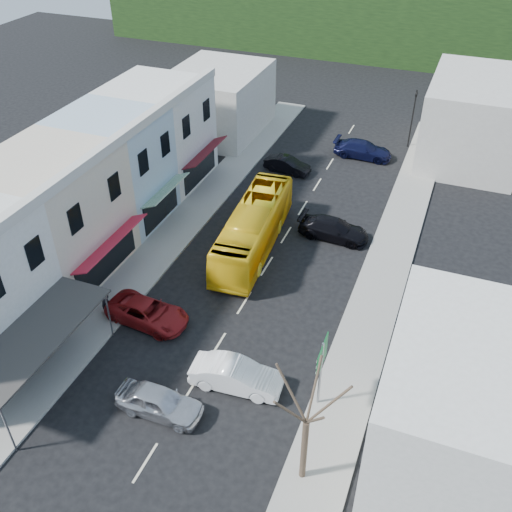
{
  "coord_description": "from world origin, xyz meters",
  "views": [
    {
      "loc": [
        10.33,
        -20.58,
        23.02
      ],
      "look_at": [
        0.0,
        6.0,
        2.2
      ],
      "focal_mm": 40.0,
      "sensor_mm": 36.0,
      "label": 1
    }
  ],
  "objects_px": {
    "traffic_signal": "(412,119)",
    "street_tree": "(306,422)",
    "bus": "(254,228)",
    "car_red": "(148,312)",
    "direction_sign": "(320,375)",
    "car_silver": "(159,402)",
    "pedestrian_left": "(105,300)",
    "car_white": "(236,377)"
  },
  "relations": [
    {
      "from": "traffic_signal",
      "to": "car_red",
      "type": "bearing_deg",
      "value": 75.78
    },
    {
      "from": "car_silver",
      "to": "traffic_signal",
      "type": "bearing_deg",
      "value": -10.94
    },
    {
      "from": "pedestrian_left",
      "to": "direction_sign",
      "type": "bearing_deg",
      "value": -92.62
    },
    {
      "from": "car_silver",
      "to": "pedestrian_left",
      "type": "relative_size",
      "value": 2.59
    },
    {
      "from": "car_white",
      "to": "traffic_signal",
      "type": "distance_m",
      "value": 32.6
    },
    {
      "from": "car_silver",
      "to": "car_red",
      "type": "distance_m",
      "value": 6.8
    },
    {
      "from": "street_tree",
      "to": "car_silver",
      "type": "bearing_deg",
      "value": 173.39
    },
    {
      "from": "bus",
      "to": "car_white",
      "type": "bearing_deg",
      "value": -77.44
    },
    {
      "from": "car_white",
      "to": "pedestrian_left",
      "type": "xyz_separation_m",
      "value": [
        -9.47,
        2.44,
        0.3
      ]
    },
    {
      "from": "car_white",
      "to": "street_tree",
      "type": "height_order",
      "value": "street_tree"
    },
    {
      "from": "car_silver",
      "to": "car_red",
      "type": "xyz_separation_m",
      "value": [
        -3.89,
        5.58,
        0.0
      ]
    },
    {
      "from": "car_silver",
      "to": "pedestrian_left",
      "type": "bearing_deg",
      "value": 50.57
    },
    {
      "from": "direction_sign",
      "to": "street_tree",
      "type": "xyz_separation_m",
      "value": [
        0.5,
        -4.2,
        1.7
      ]
    },
    {
      "from": "bus",
      "to": "street_tree",
      "type": "bearing_deg",
      "value": -66.49
    },
    {
      "from": "direction_sign",
      "to": "bus",
      "type": "bearing_deg",
      "value": 123.49
    },
    {
      "from": "bus",
      "to": "pedestrian_left",
      "type": "xyz_separation_m",
      "value": [
        -5.7,
        -9.61,
        -0.55
      ]
    },
    {
      "from": "bus",
      "to": "car_silver",
      "type": "height_order",
      "value": "bus"
    },
    {
      "from": "traffic_signal",
      "to": "car_silver",
      "type": "bearing_deg",
      "value": 84.64
    },
    {
      "from": "bus",
      "to": "pedestrian_left",
      "type": "bearing_deg",
      "value": -125.49
    },
    {
      "from": "traffic_signal",
      "to": "bus",
      "type": "bearing_deg",
      "value": 75.03
    },
    {
      "from": "bus",
      "to": "street_tree",
      "type": "distance_m",
      "value": 18.13
    },
    {
      "from": "bus",
      "to": "traffic_signal",
      "type": "relative_size",
      "value": 2.15
    },
    {
      "from": "car_white",
      "to": "pedestrian_left",
      "type": "distance_m",
      "value": 9.78
    },
    {
      "from": "direction_sign",
      "to": "traffic_signal",
      "type": "height_order",
      "value": "traffic_signal"
    },
    {
      "from": "car_white",
      "to": "traffic_signal",
      "type": "height_order",
      "value": "traffic_signal"
    },
    {
      "from": "car_silver",
      "to": "car_white",
      "type": "xyz_separation_m",
      "value": [
        2.88,
        2.9,
        0.0
      ]
    },
    {
      "from": "car_silver",
      "to": "street_tree",
      "type": "xyz_separation_m",
      "value": [
        7.64,
        -0.89,
        3.13
      ]
    },
    {
      "from": "car_silver",
      "to": "street_tree",
      "type": "distance_m",
      "value": 8.31
    },
    {
      "from": "car_silver",
      "to": "car_white",
      "type": "relative_size",
      "value": 1.0
    },
    {
      "from": "pedestrian_left",
      "to": "street_tree",
      "type": "height_order",
      "value": "street_tree"
    },
    {
      "from": "car_silver",
      "to": "pedestrian_left",
      "type": "height_order",
      "value": "pedestrian_left"
    },
    {
      "from": "car_white",
      "to": "pedestrian_left",
      "type": "bearing_deg",
      "value": 70.81
    },
    {
      "from": "direction_sign",
      "to": "car_white",
      "type": "bearing_deg",
      "value": -175.63
    },
    {
      "from": "car_red",
      "to": "direction_sign",
      "type": "height_order",
      "value": "direction_sign"
    },
    {
      "from": "pedestrian_left",
      "to": "traffic_signal",
      "type": "xyz_separation_m",
      "value": [
        13.13,
        29.89,
        1.69
      ]
    },
    {
      "from": "car_silver",
      "to": "pedestrian_left",
      "type": "xyz_separation_m",
      "value": [
        -6.59,
        5.34,
        0.3
      ]
    },
    {
      "from": "car_red",
      "to": "car_white",
      "type": "bearing_deg",
      "value": -106.21
    },
    {
      "from": "traffic_signal",
      "to": "street_tree",
      "type": "bearing_deg",
      "value": 96.91
    },
    {
      "from": "street_tree",
      "to": "direction_sign",
      "type": "bearing_deg",
      "value": 96.78
    },
    {
      "from": "pedestrian_left",
      "to": "bus",
      "type": "bearing_deg",
      "value": -24.91
    },
    {
      "from": "bus",
      "to": "pedestrian_left",
      "type": "relative_size",
      "value": 6.82
    },
    {
      "from": "street_tree",
      "to": "pedestrian_left",
      "type": "bearing_deg",
      "value": 156.38
    }
  ]
}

